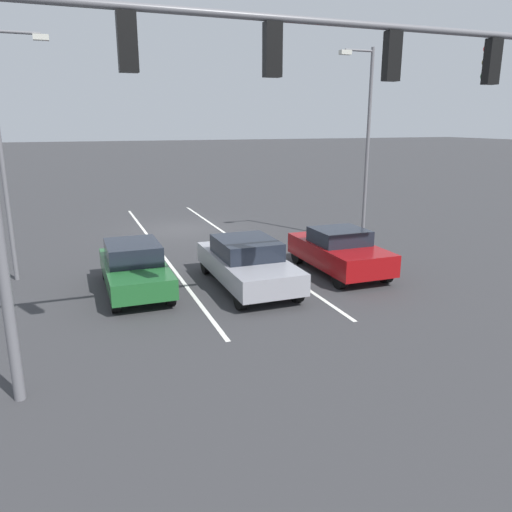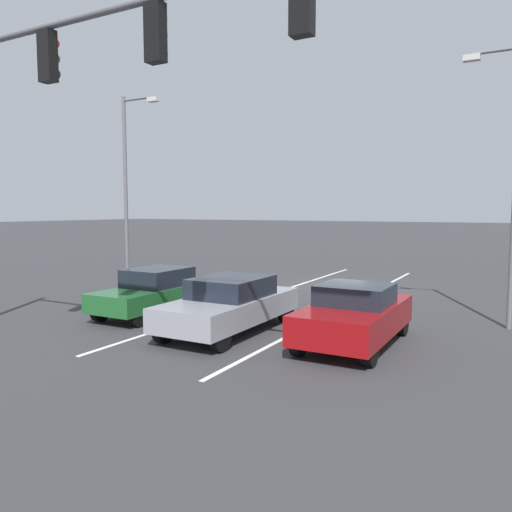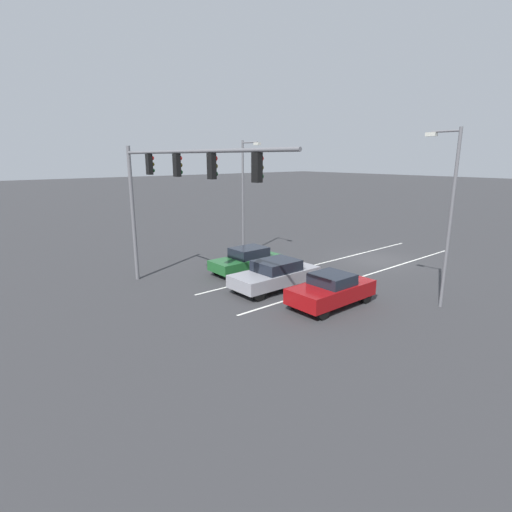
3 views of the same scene
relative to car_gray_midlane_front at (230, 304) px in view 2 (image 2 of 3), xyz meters
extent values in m
plane|color=#333335|center=(0.08, -9.00, -0.76)|extent=(240.00, 240.00, 0.00)
cube|color=silver|center=(-1.60, -5.68, -0.76)|extent=(0.12, 18.65, 0.01)
cube|color=silver|center=(1.76, -5.68, -0.76)|extent=(0.12, 18.65, 0.01)
cube|color=gray|center=(0.00, 0.02, -0.12)|extent=(1.92, 4.69, 0.61)
cube|color=black|center=(0.00, -0.07, 0.45)|extent=(1.69, 2.12, 0.53)
cube|color=red|center=(-0.67, -2.28, 0.03)|extent=(0.24, 0.06, 0.12)
cube|color=red|center=(0.67, -2.28, 0.03)|extent=(0.24, 0.06, 0.12)
cylinder|color=black|center=(-0.83, 1.79, -0.43)|extent=(0.22, 0.66, 0.66)
cylinder|color=black|center=(0.83, 1.79, -0.43)|extent=(0.22, 0.66, 0.66)
cylinder|color=black|center=(-0.83, -1.74, -0.43)|extent=(0.22, 0.66, 0.66)
cylinder|color=black|center=(0.83, -1.74, -0.43)|extent=(0.22, 0.66, 0.66)
cube|color=maroon|center=(-3.35, -0.29, -0.10)|extent=(1.88, 4.12, 0.69)
cube|color=black|center=(-3.35, -0.32, 0.48)|extent=(1.66, 1.57, 0.48)
cube|color=red|center=(-4.01, -2.31, 0.07)|extent=(0.24, 0.06, 0.12)
cube|color=red|center=(-2.69, -2.31, 0.07)|extent=(0.24, 0.06, 0.12)
cylinder|color=black|center=(-4.17, 1.20, -0.45)|extent=(0.22, 0.63, 0.63)
cylinder|color=black|center=(-2.54, 1.20, -0.45)|extent=(0.22, 0.63, 0.63)
cylinder|color=black|center=(-4.17, -1.79, -0.45)|extent=(0.22, 0.63, 0.63)
cylinder|color=black|center=(-2.54, -1.79, -0.45)|extent=(0.22, 0.63, 0.63)
cube|color=#1E5928|center=(3.26, -0.73, -0.16)|extent=(1.72, 4.21, 0.56)
cube|color=black|center=(3.26, -0.94, 0.40)|extent=(1.52, 1.96, 0.55)
cube|color=red|center=(2.66, -2.79, -0.02)|extent=(0.24, 0.06, 0.12)
cube|color=red|center=(3.87, -2.79, -0.02)|extent=(0.24, 0.06, 0.12)
cylinder|color=black|center=(2.53, 0.81, -0.44)|extent=(0.22, 0.64, 0.64)
cylinder|color=black|center=(3.99, 0.81, -0.44)|extent=(0.22, 0.64, 0.64)
cylinder|color=black|center=(2.53, -2.26, -0.44)|extent=(0.22, 0.64, 0.64)
cylinder|color=black|center=(3.99, -2.26, -0.44)|extent=(0.22, 0.64, 0.64)
cylinder|color=slate|center=(0.03, 4.65, 5.94)|extent=(12.03, 0.14, 0.14)
cube|color=black|center=(-4.08, 4.65, 5.39)|extent=(0.32, 0.22, 0.95)
sphere|color=#4C420C|center=(-4.08, 4.49, 5.39)|extent=(0.20, 0.20, 0.20)
sphere|color=#0A3814|center=(-4.08, 4.49, 5.11)|extent=(0.20, 0.20, 0.20)
cube|color=black|center=(-1.47, 4.65, 5.39)|extent=(0.32, 0.22, 0.95)
sphere|color=red|center=(-1.47, 4.49, 5.68)|extent=(0.20, 0.20, 0.20)
sphere|color=#4C420C|center=(-1.47, 4.49, 5.39)|extent=(0.20, 0.20, 0.20)
sphere|color=#0A3814|center=(-1.47, 4.49, 5.11)|extent=(0.20, 0.20, 0.20)
cube|color=black|center=(1.14, 4.65, 5.39)|extent=(0.32, 0.22, 0.95)
sphere|color=red|center=(1.14, 4.49, 5.68)|extent=(0.20, 0.20, 0.20)
sphere|color=#4C420C|center=(1.14, 4.49, 5.39)|extent=(0.20, 0.20, 0.20)
sphere|color=#0A3814|center=(1.14, 4.49, 5.11)|extent=(0.20, 0.20, 0.20)
cylinder|color=slate|center=(6.68, -3.22, 3.00)|extent=(0.14, 0.14, 7.52)
cylinder|color=slate|center=(5.96, -3.22, 6.61)|extent=(1.45, 0.09, 0.09)
cube|color=beige|center=(5.23, -3.22, 6.51)|extent=(0.44, 0.24, 0.16)
cylinder|color=slate|center=(-5.98, -3.94, 6.76)|extent=(1.21, 0.09, 0.09)
cube|color=beige|center=(-5.38, -3.94, 6.66)|extent=(0.44, 0.24, 0.16)
camera|label=1|loc=(4.88, 13.73, 4.11)|focal=35.00mm
camera|label=2|loc=(-6.97, 11.26, 2.51)|focal=35.00mm
camera|label=3|loc=(-14.11, 13.12, 5.72)|focal=28.00mm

